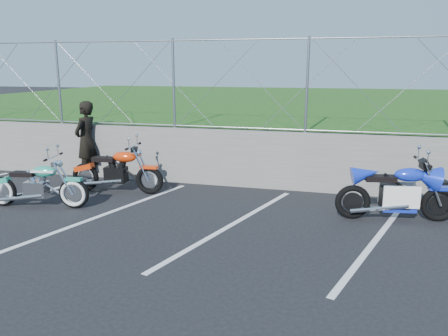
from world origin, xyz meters
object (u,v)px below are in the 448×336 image
(cruiser_turquoise, at_px, (38,187))
(person_standing, at_px, (86,141))
(sportbike_blue, at_px, (398,195))
(naked_orange, at_px, (118,172))

(cruiser_turquoise, bearing_deg, person_standing, 88.38)
(cruiser_turquoise, distance_m, sportbike_blue, 6.72)
(naked_orange, relative_size, sportbike_blue, 1.00)
(cruiser_turquoise, relative_size, person_standing, 1.09)
(person_standing, bearing_deg, sportbike_blue, 85.05)
(cruiser_turquoise, height_order, sportbike_blue, sportbike_blue)
(naked_orange, height_order, sportbike_blue, sportbike_blue)
(sportbike_blue, relative_size, person_standing, 1.11)
(naked_orange, bearing_deg, cruiser_turquoise, -130.10)
(sportbike_blue, xyz_separation_m, person_standing, (-6.94, 1.24, 0.47))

